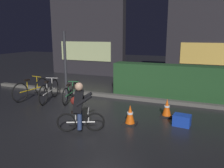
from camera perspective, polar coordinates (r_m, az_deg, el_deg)
The scene contains 13 objects.
ground_plane at distance 6.72m, azimuth -3.52°, elevation -8.41°, with size 40.00×40.00×0.00m, color black.
sidewalk_curb at distance 8.64m, azimuth 2.71°, elevation -3.23°, with size 12.00×0.24×0.12m, color #56544F.
hedge_row at distance 8.99m, azimuth 15.57°, elevation 0.64°, with size 4.80×0.70×1.25m, color #214723.
storefront_left at distance 13.77m, azimuth -6.25°, elevation 12.00°, with size 4.60×0.54×4.64m.
storefront_right at distance 12.88m, azimuth 25.07°, elevation 11.93°, with size 5.02×0.54×5.10m.
street_post at distance 8.31m, azimuth -11.55°, elevation 4.22°, with size 0.10×0.10×2.48m, color #2D2D33.
parked_bike_leftmost at distance 9.05m, azimuth -19.45°, elevation -1.23°, with size 0.46×1.75×0.81m.
parked_bike_left_mid at distance 8.56m, azimuth -15.38°, elevation -1.71°, with size 0.53×1.71×0.80m.
parked_bike_center_left at distance 8.31m, azimuth -10.33°, elevation -2.20°, with size 0.46×1.49×0.70m.
traffic_cone_near at distance 6.20m, azimuth 4.53°, elevation -7.69°, with size 0.36×0.36×0.54m.
traffic_cone_far at distance 6.94m, azimuth 13.53°, elevation -5.82°, with size 0.36×0.36×0.53m.
blue_crate at distance 6.39m, azimuth 17.04°, elevation -8.65°, with size 0.44×0.32×0.30m, color #193DB7.
cyclist at distance 5.69m, azimuth -8.16°, elevation -5.69°, with size 1.09×0.57×1.25m.
Camera 1 is at (2.70, -5.67, 2.38)m, focal length 36.63 mm.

